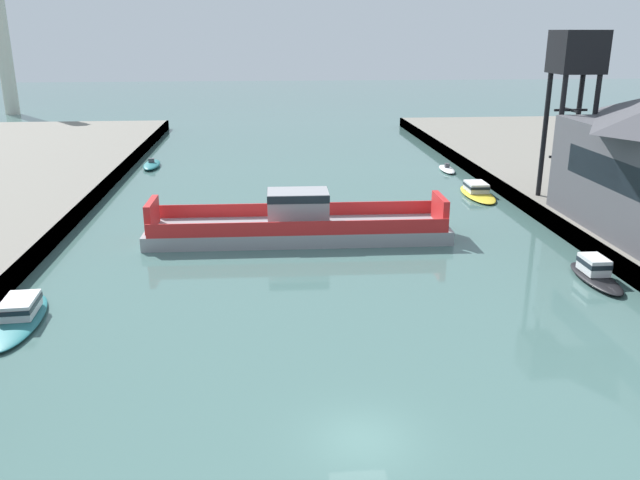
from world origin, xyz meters
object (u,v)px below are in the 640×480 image
Objects in this scene: moored_boat_far_right at (152,165)px; moored_boat_near_left at (19,314)px; chain_ferry at (298,224)px; moored_boat_mid_left at (595,272)px; crane_tower at (576,65)px; moored_boat_mid_right at (447,169)px; moored_boat_near_right at (477,191)px.

moored_boat_near_left is at bearing -90.39° from moored_boat_far_right.
chain_ferry is 22.03m from moored_boat_near_left.
moored_boat_far_right is at bearing 89.61° from moored_boat_near_left.
moored_boat_near_left is at bearing -174.46° from moored_boat_mid_left.
chain_ferry reaches higher than moored_boat_mid_left.
chain_ferry is 1.65× the size of crane_tower.
moored_boat_near_left is 36.05m from moored_boat_mid_left.
moored_boat_mid_left is 35.53m from moored_boat_mid_right.
moored_boat_mid_left is (35.88, 3.48, 0.09)m from moored_boat_near_left.
chain_ferry reaches higher than moored_boat_mid_right.
moored_boat_mid_left is 54.15m from moored_boat_far_right.
moored_boat_mid_right is (35.66, 39.00, -0.26)m from moored_boat_near_left.
moored_boat_far_right is (-35.35, 5.31, 0.07)m from moored_boat_mid_right.
moored_boat_near_right is (18.78, 12.69, -0.68)m from chain_ferry.
moored_boat_mid_right is 23.83m from crane_tower.
crane_tower is (5.02, -19.40, 12.88)m from moored_boat_mid_right.
moored_boat_far_right is 49.04m from crane_tower.
chain_ferry is 3.01× the size of moored_boat_near_left.
moored_boat_mid_right is at bearing 89.03° from moored_boat_near_right.
moored_boat_mid_left is 1.02× the size of moored_boat_far_right.
moored_boat_near_right is 11.94m from moored_boat_mid_right.
crane_tower is at bearing 73.41° from moored_boat_mid_left.
moored_boat_far_right reaches higher than moored_boat_mid_right.
moored_boat_near_left is 0.55× the size of crane_tower.
moored_boat_mid_left is (0.43, -23.59, 0.11)m from moored_boat_near_right.
moored_boat_mid_left is (19.20, -10.90, -0.57)m from chain_ferry.
moored_boat_near_right is at bearing 91.03° from moored_boat_mid_left.
moored_boat_far_right is (-35.15, 17.24, -0.17)m from moored_boat_near_right.
moored_boat_mid_left is at bearing -106.59° from crane_tower.
chain_ferry reaches higher than moored_boat_near_left.
moored_boat_mid_left reaches higher than moored_boat_mid_right.
moored_boat_near_right is 0.55× the size of crane_tower.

